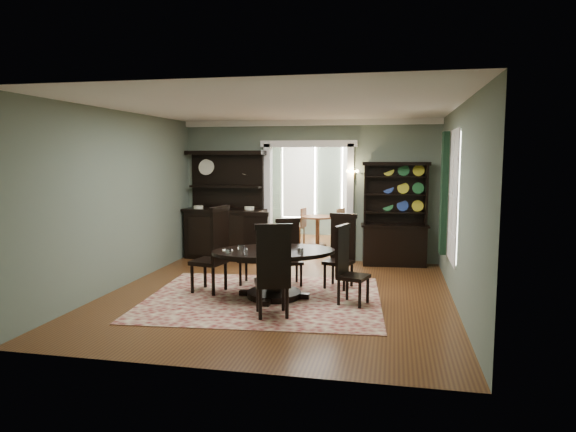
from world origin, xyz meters
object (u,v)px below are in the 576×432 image
Objects in this scene: dining_table at (274,265)px; welsh_dresser at (395,228)px; parlor_table at (318,227)px; sideboard at (225,221)px.

dining_table is 1.07× the size of welsh_dresser.
parlor_table is at bearing 130.44° from welsh_dresser.
parlor_table is at bearing 71.46° from dining_table.
dining_table is at bearing -53.04° from sideboard.
dining_table is 3.40m from sideboard.
welsh_dresser reaches higher than parlor_table.
sideboard is 3.64m from welsh_dresser.
welsh_dresser is 2.60× the size of parlor_table.
sideboard reaches higher than parlor_table.
dining_table is 3.48m from welsh_dresser.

